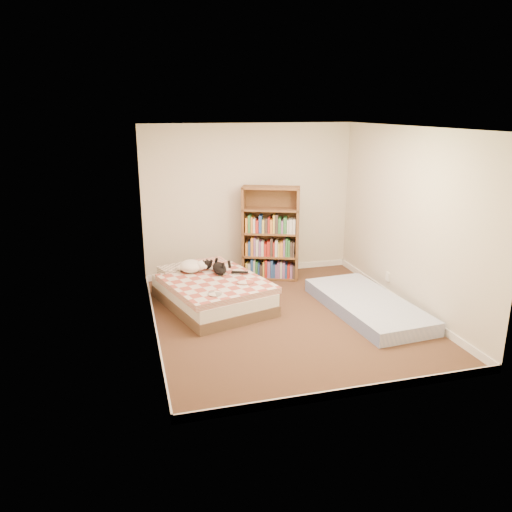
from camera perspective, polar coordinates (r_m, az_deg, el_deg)
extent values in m
cube|color=#422D1C|center=(6.82, 3.47, -7.05)|extent=(3.50, 4.00, 0.01)
cube|color=white|center=(6.25, 3.88, 14.45)|extent=(3.50, 4.00, 0.01)
cube|color=beige|center=(8.30, -0.79, 6.32)|extent=(3.50, 0.01, 2.50)
cube|color=beige|center=(4.64, 11.59, -2.34)|extent=(3.50, 0.01, 2.50)
cube|color=beige|center=(6.10, -12.12, 2.17)|extent=(0.01, 4.00, 2.50)
cube|color=beige|center=(7.17, 17.07, 3.94)|extent=(0.01, 4.00, 2.50)
cube|color=white|center=(8.58, -0.74, -1.60)|extent=(3.50, 0.02, 0.10)
cube|color=white|center=(5.16, 10.74, -15.02)|extent=(3.50, 0.02, 0.10)
cube|color=white|center=(6.49, -11.39, -8.13)|extent=(0.02, 4.00, 0.10)
cube|color=white|center=(7.50, 16.24, -5.04)|extent=(0.02, 4.00, 0.10)
cube|color=white|center=(7.74, 14.84, -2.29)|extent=(0.03, 0.09, 0.13)
cube|color=brown|center=(7.22, -5.00, -5.04)|extent=(1.64, 1.99, 0.15)
cube|color=silver|center=(7.16, -5.03, -3.82)|extent=(1.60, 1.95, 0.17)
cube|color=#A0483B|center=(7.11, -5.06, -2.85)|extent=(1.61, 1.71, 0.09)
cube|color=slate|center=(7.67, -8.01, -1.29)|extent=(0.54, 0.42, 0.13)
cube|color=#A0483B|center=(7.76, -3.85, -0.96)|extent=(0.54, 0.42, 0.13)
cube|color=#54361D|center=(8.02, -1.34, 2.40)|extent=(0.15, 0.30, 1.53)
cube|color=#54361D|center=(8.26, 4.59, 2.79)|extent=(0.15, 0.30, 1.53)
cube|color=#54361D|center=(8.26, 1.38, 2.83)|extent=(0.86, 0.36, 1.53)
cube|color=#54361D|center=(8.34, 1.63, -2.37)|extent=(0.97, 0.62, 0.03)
cube|color=#54361D|center=(8.13, 1.67, 2.67)|extent=(0.97, 0.62, 0.03)
cube|color=#54361D|center=(7.98, 1.71, 7.80)|extent=(0.97, 0.62, 0.03)
cube|color=#7589C3|center=(7.14, 12.57, -5.49)|extent=(1.09, 2.14, 0.19)
ellipsoid|color=black|center=(7.29, -4.20, -1.40)|extent=(0.42, 0.46, 0.14)
sphere|color=black|center=(7.51, -4.55, -0.77)|extent=(0.19, 0.19, 0.13)
cone|color=black|center=(7.52, -4.90, -0.31)|extent=(0.06, 0.06, 0.05)
cone|color=black|center=(7.53, -4.32, -0.26)|extent=(0.06, 0.06, 0.05)
cylinder|color=black|center=(7.06, -2.86, -2.31)|extent=(0.19, 0.22, 0.05)
ellipsoid|color=white|center=(7.37, -7.46, -1.15)|extent=(0.42, 0.45, 0.18)
sphere|color=white|center=(7.28, -6.56, -1.20)|extent=(0.18, 0.18, 0.14)
sphere|color=white|center=(7.25, -6.10, -1.40)|extent=(0.08, 0.08, 0.06)
sphere|color=white|center=(7.43, -8.64, -1.23)|extent=(0.10, 0.10, 0.08)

